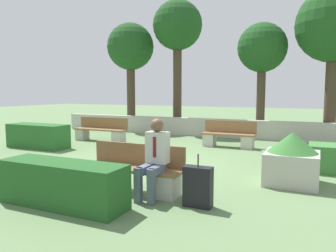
{
  "coord_description": "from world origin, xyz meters",
  "views": [
    {
      "loc": [
        3.87,
        -7.3,
        1.81
      ],
      "look_at": [
        0.26,
        0.5,
        0.9
      ],
      "focal_mm": 35.0,
      "sensor_mm": 36.0,
      "label": 1
    }
  ],
  "objects_px": {
    "person_seated_man": "(154,154)",
    "bench_front": "(133,174)",
    "tree_center_right": "(262,50)",
    "tree_rightmost": "(334,26)",
    "tree_center_left": "(178,28)",
    "bench_left_side": "(228,137)",
    "bench_right_side": "(101,132)",
    "tree_leftmost": "(130,49)",
    "planter_corner_left": "(292,159)",
    "suitcase": "(198,187)"
  },
  "relations": [
    {
      "from": "bench_left_side",
      "to": "tree_leftmost",
      "type": "xyz_separation_m",
      "value": [
        -5.53,
        3.05,
        3.47
      ]
    },
    {
      "from": "tree_center_right",
      "to": "planter_corner_left",
      "type": "bearing_deg",
      "value": -75.55
    },
    {
      "from": "bench_front",
      "to": "tree_leftmost",
      "type": "distance_m",
      "value": 10.51
    },
    {
      "from": "suitcase",
      "to": "tree_rightmost",
      "type": "height_order",
      "value": "tree_rightmost"
    },
    {
      "from": "bench_front",
      "to": "suitcase",
      "type": "relative_size",
      "value": 2.23
    },
    {
      "from": "tree_rightmost",
      "to": "planter_corner_left",
      "type": "bearing_deg",
      "value": -97.14
    },
    {
      "from": "bench_left_side",
      "to": "bench_right_side",
      "type": "bearing_deg",
      "value": -163.74
    },
    {
      "from": "person_seated_man",
      "to": "planter_corner_left",
      "type": "relative_size",
      "value": 1.32
    },
    {
      "from": "person_seated_man",
      "to": "bench_front",
      "type": "bearing_deg",
      "value": 164.87
    },
    {
      "from": "bench_front",
      "to": "tree_leftmost",
      "type": "relative_size",
      "value": 0.38
    },
    {
      "from": "bench_left_side",
      "to": "suitcase",
      "type": "height_order",
      "value": "bench_left_side"
    },
    {
      "from": "bench_left_side",
      "to": "tree_rightmost",
      "type": "height_order",
      "value": "tree_rightmost"
    },
    {
      "from": "bench_right_side",
      "to": "suitcase",
      "type": "bearing_deg",
      "value": -30.14
    },
    {
      "from": "planter_corner_left",
      "to": "tree_center_left",
      "type": "relative_size",
      "value": 0.18
    },
    {
      "from": "planter_corner_left",
      "to": "suitcase",
      "type": "bearing_deg",
      "value": -121.82
    },
    {
      "from": "planter_corner_left",
      "to": "tree_leftmost",
      "type": "height_order",
      "value": "tree_leftmost"
    },
    {
      "from": "bench_front",
      "to": "tree_center_left",
      "type": "bearing_deg",
      "value": 108.22
    },
    {
      "from": "tree_center_right",
      "to": "tree_rightmost",
      "type": "relative_size",
      "value": 0.81
    },
    {
      "from": "bench_right_side",
      "to": "tree_center_right",
      "type": "bearing_deg",
      "value": 45.07
    },
    {
      "from": "bench_right_side",
      "to": "suitcase",
      "type": "height_order",
      "value": "bench_right_side"
    },
    {
      "from": "tree_leftmost",
      "to": "tree_center_left",
      "type": "height_order",
      "value": "tree_center_left"
    },
    {
      "from": "tree_center_right",
      "to": "tree_rightmost",
      "type": "distance_m",
      "value": 2.53
    },
    {
      "from": "tree_leftmost",
      "to": "tree_center_right",
      "type": "distance_m",
      "value": 6.11
    },
    {
      "from": "bench_right_side",
      "to": "person_seated_man",
      "type": "xyz_separation_m",
      "value": [
        4.73,
        -4.89,
        0.41
      ]
    },
    {
      "from": "tree_center_left",
      "to": "bench_left_side",
      "type": "bearing_deg",
      "value": -45.45
    },
    {
      "from": "tree_center_right",
      "to": "tree_center_left",
      "type": "bearing_deg",
      "value": 171.37
    },
    {
      "from": "tree_center_left",
      "to": "tree_rightmost",
      "type": "relative_size",
      "value": 1.07
    },
    {
      "from": "planter_corner_left",
      "to": "tree_center_left",
      "type": "bearing_deg",
      "value": 127.96
    },
    {
      "from": "person_seated_man",
      "to": "tree_leftmost",
      "type": "height_order",
      "value": "tree_leftmost"
    },
    {
      "from": "tree_center_left",
      "to": "tree_rightmost",
      "type": "bearing_deg",
      "value": -5.68
    },
    {
      "from": "bench_left_side",
      "to": "tree_center_left",
      "type": "xyz_separation_m",
      "value": [
        -3.22,
        3.28,
        4.27
      ]
    },
    {
      "from": "bench_left_side",
      "to": "planter_corner_left",
      "type": "distance_m",
      "value": 4.3
    },
    {
      "from": "bench_right_side",
      "to": "planter_corner_left",
      "type": "distance_m",
      "value": 7.44
    },
    {
      "from": "bench_front",
      "to": "tree_center_left",
      "type": "height_order",
      "value": "tree_center_left"
    },
    {
      "from": "tree_center_left",
      "to": "tree_center_right",
      "type": "relative_size",
      "value": 1.32
    },
    {
      "from": "bench_right_side",
      "to": "person_seated_man",
      "type": "relative_size",
      "value": 1.54
    },
    {
      "from": "bench_front",
      "to": "person_seated_man",
      "type": "xyz_separation_m",
      "value": [
        0.5,
        -0.14,
        0.42
      ]
    },
    {
      "from": "person_seated_man",
      "to": "suitcase",
      "type": "bearing_deg",
      "value": -7.99
    },
    {
      "from": "planter_corner_left",
      "to": "suitcase",
      "type": "relative_size",
      "value": 1.22
    },
    {
      "from": "person_seated_man",
      "to": "tree_center_left",
      "type": "xyz_separation_m",
      "value": [
        -3.37,
        8.83,
        3.84
      ]
    },
    {
      "from": "bench_left_side",
      "to": "tree_rightmost",
      "type": "xyz_separation_m",
      "value": [
        3.0,
        2.66,
        3.74
      ]
    },
    {
      "from": "bench_left_side",
      "to": "tree_center_left",
      "type": "relative_size",
      "value": 0.29
    },
    {
      "from": "suitcase",
      "to": "tree_leftmost",
      "type": "height_order",
      "value": "tree_leftmost"
    },
    {
      "from": "bench_left_side",
      "to": "bench_right_side",
      "type": "xyz_separation_m",
      "value": [
        -4.59,
        -0.66,
        0.01
      ]
    },
    {
      "from": "person_seated_man",
      "to": "tree_center_right",
      "type": "distance_m",
      "value": 8.68
    },
    {
      "from": "person_seated_man",
      "to": "tree_leftmost",
      "type": "bearing_deg",
      "value": 123.38
    },
    {
      "from": "planter_corner_left",
      "to": "tree_rightmost",
      "type": "bearing_deg",
      "value": 82.86
    },
    {
      "from": "tree_leftmost",
      "to": "tree_rightmost",
      "type": "xyz_separation_m",
      "value": [
        8.53,
        -0.39,
        0.27
      ]
    },
    {
      "from": "tree_leftmost",
      "to": "tree_center_right",
      "type": "xyz_separation_m",
      "value": [
        6.09,
        -0.34,
        -0.4
      ]
    },
    {
      "from": "tree_center_right",
      "to": "tree_leftmost",
      "type": "bearing_deg",
      "value": 176.76
    }
  ]
}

